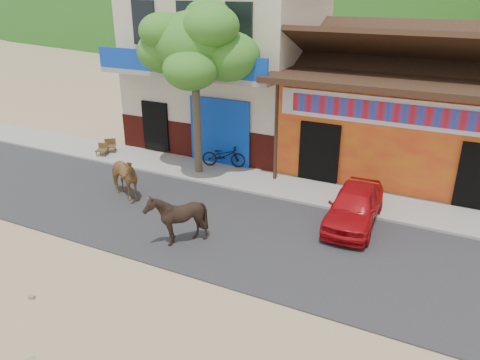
% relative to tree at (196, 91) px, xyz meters
% --- Properties ---
extents(ground, '(120.00, 120.00, 0.00)m').
position_rel_tree_xyz_m(ground, '(4.60, -5.80, -3.12)').
color(ground, '#9E825B').
rests_on(ground, ground).
extents(road, '(60.00, 5.00, 0.04)m').
position_rel_tree_xyz_m(road, '(4.60, -3.30, -3.10)').
color(road, '#28282B').
rests_on(road, ground).
extents(sidewalk, '(60.00, 2.00, 0.12)m').
position_rel_tree_xyz_m(sidewalk, '(4.60, 0.20, -3.06)').
color(sidewalk, gray).
rests_on(sidewalk, ground).
extents(dance_club, '(8.00, 6.00, 3.60)m').
position_rel_tree_xyz_m(dance_club, '(6.60, 4.20, -1.32)').
color(dance_club, orange).
rests_on(dance_club, ground).
extents(cafe_building, '(7.00, 6.00, 7.00)m').
position_rel_tree_xyz_m(cafe_building, '(-0.90, 4.20, 0.38)').
color(cafe_building, beige).
rests_on(cafe_building, ground).
extents(tree, '(3.00, 3.00, 6.00)m').
position_rel_tree_xyz_m(tree, '(0.00, 0.00, 0.00)').
color(tree, '#2D721E').
rests_on(tree, sidewalk).
extents(cow_tan, '(1.89, 1.32, 1.46)m').
position_rel_tree_xyz_m(cow_tan, '(-1.13, -2.92, -2.35)').
color(cow_tan, '#9C703E').
rests_on(cow_tan, road).
extents(cow_dark, '(1.46, 1.33, 1.49)m').
position_rel_tree_xyz_m(cow_dark, '(2.12, -4.60, -2.33)').
color(cow_dark, black).
rests_on(cow_dark, road).
extents(red_car, '(1.50, 3.42, 1.15)m').
position_rel_tree_xyz_m(red_car, '(6.10, -1.37, -2.51)').
color(red_car, '#B40C12').
rests_on(red_car, road).
extents(scooter, '(1.75, 1.05, 0.87)m').
position_rel_tree_xyz_m(scooter, '(0.60, 0.85, -2.56)').
color(scooter, black).
rests_on(scooter, sidewalk).
extents(cafe_chair_left, '(0.52, 0.52, 0.89)m').
position_rel_tree_xyz_m(cafe_chair_left, '(-4.40, -0.26, -2.56)').
color(cafe_chair_left, '#492F18').
rests_on(cafe_chair_left, sidewalk).
extents(cafe_chair_right, '(0.62, 0.62, 0.96)m').
position_rel_tree_xyz_m(cafe_chair_right, '(-4.40, 0.23, -2.52)').
color(cafe_chair_right, '#482C18').
rests_on(cafe_chair_right, sidewalk).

